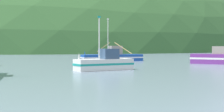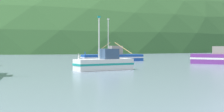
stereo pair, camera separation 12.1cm
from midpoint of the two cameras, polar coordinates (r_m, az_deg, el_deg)
hill_mid_right at (r=184.07m, az=-9.75°, el=0.98°), size 212.51×170.01×102.81m
fishing_boat_blue at (r=57.39m, az=0.03°, el=-0.10°), size 10.67×16.10×7.16m
fishing_boat_white at (r=36.81m, az=-1.34°, el=-1.16°), size 6.78×3.55×5.81m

